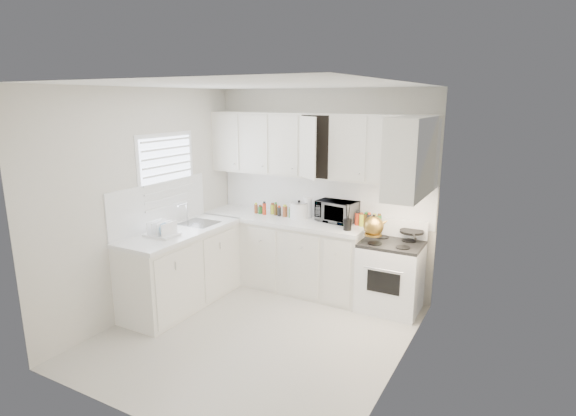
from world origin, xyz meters
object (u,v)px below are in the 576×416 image
Objects in this scene: tea_kettle at (374,225)px; microwave at (337,209)px; rice_cooker at (299,209)px; utensil_crock at (348,217)px; stove at (391,267)px; dish_rack at (161,228)px.

microwave is at bearing 128.33° from tea_kettle.
utensil_crock reaches higher than rice_cooker.
microwave is at bearing 165.32° from stove.
stove is 3.34× the size of utensil_crock.
utensil_crock is 0.91× the size of dish_rack.
dish_rack is (-2.28, -1.35, 0.51)m from stove.
rice_cooker is 0.67× the size of dish_rack.
rice_cooker is at bearing 174.01° from stove.
microwave is at bearing 130.92° from utensil_crock.
stove is 3.03× the size of dish_rack.
rice_cooker reaches higher than stove.
rice_cooker is 0.74× the size of utensil_crock.
stove is 0.59m from tea_kettle.
stove is 1.39m from rice_cooker.
dish_rack is at bearing -144.96° from utensil_crock.
tea_kettle is 0.90× the size of utensil_crock.
microwave reaches higher than stove.
tea_kettle is 2.42m from dish_rack.
tea_kettle is 1.21× the size of rice_cooker.
utensil_crock is (0.76, -0.23, 0.04)m from rice_cooker.
dish_rack is (-1.00, -1.47, -0.02)m from rice_cooker.
utensil_crock is at bearing -168.33° from stove.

